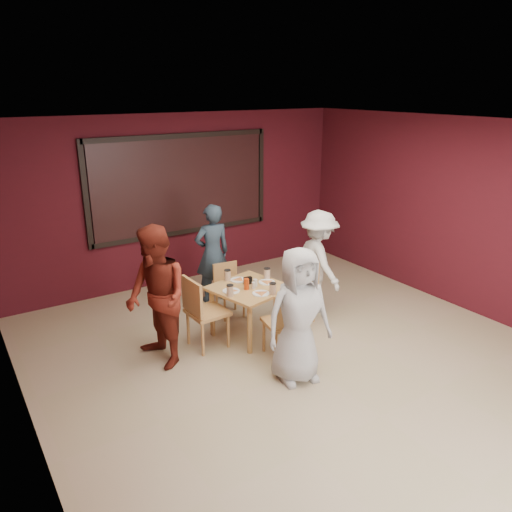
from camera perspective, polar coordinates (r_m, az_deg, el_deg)
floor at (r=6.16m, az=6.33°, el=-12.52°), size 7.00×7.00×0.00m
window_blinds at (r=8.35m, az=-8.45°, el=8.01°), size 3.00×0.02×1.50m
dining_table at (r=6.59m, az=-0.76°, el=-4.18°), size 1.05×1.05×0.85m
chair_front at (r=6.08m, az=3.45°, el=-7.35°), size 0.51×0.51×0.91m
chair_back at (r=7.28m, az=-3.21°, el=-3.47°), size 0.41×0.41×0.77m
chair_left at (r=6.33m, az=-6.22°, el=-6.02°), size 0.49×0.49×0.96m
chair_right at (r=7.06m, az=5.12°, el=-3.60°), size 0.52×0.52×0.90m
diner_front at (r=5.57m, az=4.87°, el=-6.82°), size 0.85×0.63×1.58m
diner_back at (r=7.65m, az=-5.00°, el=0.30°), size 0.59×0.42×1.54m
diner_left at (r=5.95m, az=-11.28°, el=-4.68°), size 0.71×0.88×1.72m
diner_right at (r=7.33m, az=7.14°, el=-0.66°), size 0.72×1.06×1.53m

